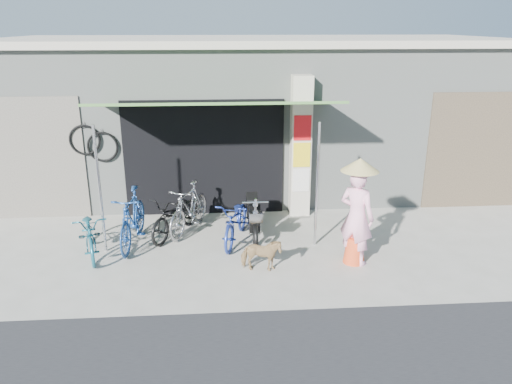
{
  "coord_description": "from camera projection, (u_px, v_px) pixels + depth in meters",
  "views": [
    {
      "loc": [
        -0.83,
        -7.81,
        4.0
      ],
      "look_at": [
        -0.2,
        1.0,
        1.0
      ],
      "focal_mm": 35.0,
      "sensor_mm": 36.0,
      "label": 1
    }
  ],
  "objects": [
    {
      "name": "ground",
      "position": [
        271.0,
        264.0,
        8.72
      ],
      "size": [
        80.0,
        80.0,
        0.0
      ],
      "primitive_type": "plane",
      "color": "#A8A397",
      "rests_on": "ground"
    },
    {
      "name": "bike_navy",
      "position": [
        236.0,
        220.0,
        9.5
      ],
      "size": [
        0.98,
        1.74,
        0.86
      ],
      "primitive_type": "imported",
      "rotation": [
        0.0,
        0.0,
        -0.26
      ],
      "color": "navy",
      "rests_on": "ground"
    },
    {
      "name": "bike_black",
      "position": [
        176.0,
        215.0,
        9.78
      ],
      "size": [
        1.25,
        1.73,
        0.87
      ],
      "primitive_type": "imported",
      "rotation": [
        0.0,
        0.0,
        -0.46
      ],
      "color": "black",
      "rests_on": "ground"
    },
    {
      "name": "bike_blue",
      "position": [
        132.0,
        218.0,
        9.32
      ],
      "size": [
        0.65,
        1.82,
        1.07
      ],
      "primitive_type": "imported",
      "rotation": [
        0.0,
        0.0,
        -0.08
      ],
      "color": "navy",
      "rests_on": "ground"
    },
    {
      "name": "neighbour_right",
      "position": [
        484.0,
        151.0,
        11.09
      ],
      "size": [
        2.6,
        0.06,
        2.6
      ],
      "primitive_type": "cube",
      "color": "brown",
      "rests_on": "ground"
    },
    {
      "name": "moped",
      "position": [
        253.0,
        216.0,
        9.73
      ],
      "size": [
        0.48,
        1.67,
        0.95
      ],
      "rotation": [
        0.0,
        0.0,
        -0.0
      ],
      "color": "black",
      "rests_on": "ground"
    },
    {
      "name": "bike_silver",
      "position": [
        189.0,
        208.0,
        9.95
      ],
      "size": [
        1.07,
        1.71,
        1.0
      ],
      "primitive_type": "imported",
      "rotation": [
        0.0,
        0.0,
        -0.4
      ],
      "color": "#A0A0A4",
      "rests_on": "ground"
    },
    {
      "name": "neighbour_left",
      "position": [
        22.0,
        159.0,
        10.41
      ],
      "size": [
        2.6,
        0.06,
        2.6
      ],
      "primitive_type": "cube",
      "color": "#6B665B",
      "rests_on": "ground"
    },
    {
      "name": "bicycle_shop",
      "position": [
        252.0,
        111.0,
        12.94
      ],
      "size": [
        12.3,
        5.3,
        3.66
      ],
      "color": "gray",
      "rests_on": "ground"
    },
    {
      "name": "nun",
      "position": [
        357.0,
        213.0,
        8.5
      ],
      "size": [
        0.74,
        0.72,
        1.89
      ],
      "rotation": [
        0.0,
        0.0,
        2.4
      ],
      "color": "#F6A5C4",
      "rests_on": "ground"
    },
    {
      "name": "bike_teal",
      "position": [
        90.0,
        233.0,
        8.96
      ],
      "size": [
        0.99,
        1.68,
        0.84
      ],
      "primitive_type": "imported",
      "rotation": [
        0.0,
        0.0,
        0.29
      ],
      "color": "#175568",
      "rests_on": "ground"
    },
    {
      "name": "awning",
      "position": [
        216.0,
        106.0,
        9.39
      ],
      "size": [
        4.6,
        1.88,
        2.72
      ],
      "color": "#3C672E",
      "rests_on": "ground"
    },
    {
      "name": "street_dog",
      "position": [
        261.0,
        255.0,
        8.4
      ],
      "size": [
        0.73,
        0.41,
        0.59
      ],
      "primitive_type": "imported",
      "rotation": [
        0.0,
        0.0,
        1.43
      ],
      "color": "#9E7654",
      "rests_on": "ground"
    },
    {
      "name": "shop_pillar",
      "position": [
        300.0,
        147.0,
        10.61
      ],
      "size": [
        0.42,
        0.44,
        3.0
      ],
      "color": "#BDB5A1",
      "rests_on": "ground"
    }
  ]
}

